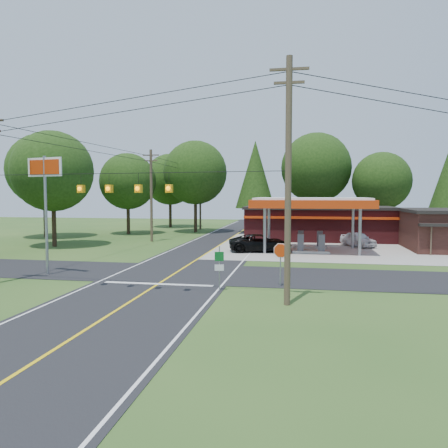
% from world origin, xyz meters
% --- Properties ---
extents(ground, '(120.00, 120.00, 0.00)m').
position_xyz_m(ground, '(0.00, 0.00, 0.00)').
color(ground, '#264A1A').
rests_on(ground, ground).
extents(main_highway, '(8.00, 120.00, 0.02)m').
position_xyz_m(main_highway, '(0.00, 0.00, 0.01)').
color(main_highway, black).
rests_on(main_highway, ground).
extents(cross_road, '(70.00, 7.00, 0.02)m').
position_xyz_m(cross_road, '(0.00, 0.00, 0.01)').
color(cross_road, black).
rests_on(cross_road, ground).
extents(lane_center_yellow, '(0.15, 110.00, 0.00)m').
position_xyz_m(lane_center_yellow, '(0.00, 0.00, 0.03)').
color(lane_center_yellow, yellow).
rests_on(lane_center_yellow, main_highway).
extents(gas_canopy, '(10.60, 7.40, 4.88)m').
position_xyz_m(gas_canopy, '(9.00, 13.00, 4.27)').
color(gas_canopy, gray).
rests_on(gas_canopy, ground).
extents(convenience_store, '(16.40, 7.55, 3.80)m').
position_xyz_m(convenience_store, '(10.00, 22.98, 1.92)').
color(convenience_store, '#54181B').
rests_on(convenience_store, ground).
extents(utility_pole_near_right, '(1.80, 0.30, 11.50)m').
position_xyz_m(utility_pole_near_right, '(7.50, -7.00, 5.96)').
color(utility_pole_near_right, '#473828').
rests_on(utility_pole_near_right, ground).
extents(utility_pole_far_left, '(1.80, 0.30, 10.00)m').
position_xyz_m(utility_pole_far_left, '(-8.00, 18.00, 5.20)').
color(utility_pole_far_left, '#473828').
rests_on(utility_pole_far_left, ground).
extents(utility_pole_north, '(0.30, 0.30, 9.50)m').
position_xyz_m(utility_pole_north, '(-6.50, 35.00, 4.75)').
color(utility_pole_north, '#473828').
rests_on(utility_pole_north, ground).
extents(overhead_beacons, '(17.04, 2.04, 1.03)m').
position_xyz_m(overhead_beacons, '(-1.00, -6.00, 6.21)').
color(overhead_beacons, black).
rests_on(overhead_beacons, ground).
extents(treeline_backdrop, '(70.27, 51.59, 13.30)m').
position_xyz_m(treeline_backdrop, '(0.82, 24.01, 7.49)').
color(treeline_backdrop, '#332316').
rests_on(treeline_backdrop, ground).
extents(suv_car, '(6.73, 6.73, 1.57)m').
position_xyz_m(suv_car, '(4.50, 11.63, 0.78)').
color(suv_car, black).
rests_on(suv_car, ground).
extents(sedan_car, '(5.78, 5.78, 1.45)m').
position_xyz_m(sedan_car, '(13.68, 17.00, 0.72)').
color(sedan_car, white).
rests_on(sedan_car, ground).
extents(big_stop_sign, '(2.76, 0.79, 7.63)m').
position_xyz_m(big_stop_sign, '(-8.00, -2.01, 5.76)').
color(big_stop_sign, gray).
rests_on(big_stop_sign, ground).
extents(octagonal_stop_sign, '(0.83, 0.29, 2.49)m').
position_xyz_m(octagonal_stop_sign, '(7.00, -3.01, 1.86)').
color(octagonal_stop_sign, gray).
rests_on(octagonal_stop_sign, ground).
extents(route_sign_post, '(0.49, 0.13, 2.44)m').
position_xyz_m(route_sign_post, '(3.80, -4.62, 1.46)').
color(route_sign_post, gray).
rests_on(route_sign_post, ground).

